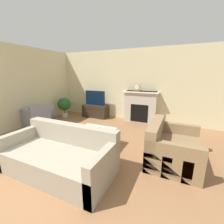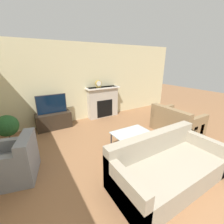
# 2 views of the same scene
# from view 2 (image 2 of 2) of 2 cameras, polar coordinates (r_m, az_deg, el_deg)

# --- Properties ---
(ground_plane) EXTENTS (20.00, 20.00, 0.00)m
(ground_plane) POSITION_cam_2_polar(r_m,az_deg,el_deg) (2.84, 30.16, -31.93)
(ground_plane) COLOR #936642
(wall_back) EXTENTS (8.49, 0.06, 2.70)m
(wall_back) POSITION_cam_2_polar(r_m,az_deg,el_deg) (5.52, -11.98, 10.70)
(wall_back) COLOR beige
(wall_back) RESTS_ON ground_plane
(fireplace) EXTENTS (1.30, 0.37, 1.17)m
(fireplace) POSITION_cam_2_polar(r_m,az_deg,el_deg) (5.81, -3.49, 4.03)
(fireplace) COLOR #BCB2A3
(fireplace) RESTS_ON ground_plane
(tv_stand) EXTENTS (1.07, 0.45, 0.52)m
(tv_stand) POSITION_cam_2_polar(r_m,az_deg,el_deg) (5.22, -21.27, -3.10)
(tv_stand) COLOR #2D2319
(tv_stand) RESTS_ON ground_plane
(tv) EXTENTS (0.89, 0.06, 0.60)m
(tv) POSITION_cam_2_polar(r_m,az_deg,el_deg) (5.05, -22.01, 2.79)
(tv) COLOR #232328
(tv) RESTS_ON tv_stand
(couch_sectional) EXTENTS (2.09, 1.00, 0.82)m
(couch_sectional) POSITION_cam_2_polar(r_m,az_deg,el_deg) (3.03, 19.87, -19.20)
(couch_sectional) COLOR #9E937F
(couch_sectional) RESTS_ON ground_plane
(couch_loveseat) EXTENTS (0.98, 1.30, 0.82)m
(couch_loveseat) POSITION_cam_2_polar(r_m,az_deg,el_deg) (5.00, 23.12, -3.91)
(couch_loveseat) COLOR #8C704C
(couch_loveseat) RESTS_ON ground_plane
(armchair_by_window) EXTENTS (0.98, 0.95, 0.82)m
(armchair_by_window) POSITION_cam_2_polar(r_m,az_deg,el_deg) (3.44, -33.42, -16.11)
(armchair_by_window) COLOR gray
(armchair_by_window) RESTS_ON ground_plane
(coffee_table) EXTENTS (0.91, 0.63, 0.45)m
(coffee_table) POSITION_cam_2_polar(r_m,az_deg,el_deg) (3.70, 7.51, -8.48)
(coffee_table) COLOR #333338
(coffee_table) RESTS_ON ground_plane
(potted_plant) EXTENTS (0.54, 0.54, 0.83)m
(potted_plant) POSITION_cam_2_polar(r_m,az_deg,el_deg) (4.60, -35.06, -4.65)
(potted_plant) COLOR beige
(potted_plant) RESTS_ON ground_plane
(mantel_clock) EXTENTS (0.23, 0.07, 0.26)m
(mantel_clock) POSITION_cam_2_polar(r_m,az_deg,el_deg) (5.60, -5.18, 10.70)
(mantel_clock) COLOR #B79338
(mantel_clock) RESTS_ON fireplace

